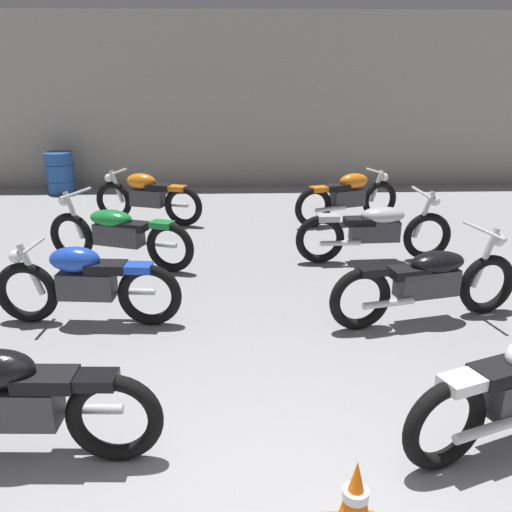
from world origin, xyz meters
name	(u,v)px	position (x,y,z in m)	size (l,w,h in m)	color
back_wall	(245,102)	(0.00, 9.81, 1.80)	(13.48, 0.24, 3.60)	#9E998E
motorcycle_left_row_0	(15,402)	(-1.72, 0.87, 0.46)	(1.97, 0.48, 0.88)	black
motorcycle_left_row_1	(86,283)	(-1.78, 2.99, 0.46)	(1.97, 0.48, 0.88)	black
motorcycle_left_row_2	(118,233)	(-1.80, 4.75, 0.45)	(2.08, 0.96, 0.97)	black
motorcycle_left_row_3	(147,196)	(-1.72, 6.84, 0.46)	(1.90, 0.76, 0.88)	black
motorcycle_right_row_1	(428,281)	(1.78, 2.92, 0.45)	(2.14, 0.81, 0.97)	black
motorcycle_right_row_2	(376,230)	(1.68, 4.79, 0.45)	(2.17, 0.68, 0.97)	black
motorcycle_right_row_3	(348,196)	(1.68, 6.71, 0.46)	(1.88, 0.81, 0.88)	black
oil_drum	(60,173)	(-3.86, 9.17, 0.43)	(0.59, 0.59, 0.85)	#23519E
traffic_cone	(355,502)	(0.44, 0.11, 0.26)	(0.32, 0.32, 0.54)	orange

